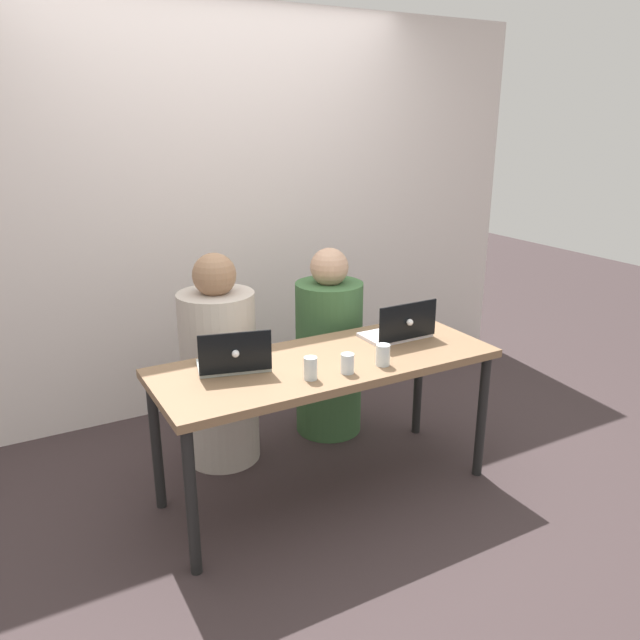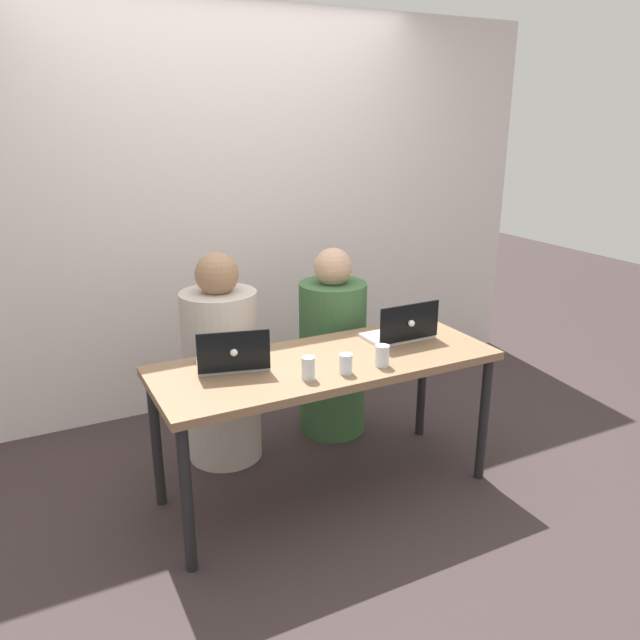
# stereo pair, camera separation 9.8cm
# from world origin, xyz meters

# --- Properties ---
(ground_plane) EXTENTS (12.00, 12.00, 0.00)m
(ground_plane) POSITION_xyz_m (0.00, 0.00, 0.00)
(ground_plane) COLOR #382C2D
(back_wall) EXTENTS (4.50, 0.10, 2.49)m
(back_wall) POSITION_xyz_m (0.00, 1.35, 1.25)
(back_wall) COLOR silver
(back_wall) RESTS_ON ground
(desk) EXTENTS (1.67, 0.64, 0.72)m
(desk) POSITION_xyz_m (0.00, 0.00, 0.65)
(desk) COLOR #836245
(desk) RESTS_ON ground
(person_on_left) EXTENTS (0.50, 0.50, 1.17)m
(person_on_left) POSITION_xyz_m (-0.34, 0.57, 0.52)
(person_on_left) COLOR #BEB2A6
(person_on_left) RESTS_ON ground
(person_on_right) EXTENTS (0.43, 0.43, 1.13)m
(person_on_right) POSITION_xyz_m (0.34, 0.57, 0.50)
(person_on_right) COLOR #3A6237
(person_on_right) RESTS_ON ground
(laptop_back_right) EXTENTS (0.35, 0.25, 0.21)m
(laptop_back_right) POSITION_xyz_m (0.48, 0.07, 0.77)
(laptop_back_right) COLOR silver
(laptop_back_right) RESTS_ON desk
(laptop_back_left) EXTENTS (0.37, 0.29, 0.21)m
(laptop_back_left) POSITION_xyz_m (-0.44, 0.09, 0.77)
(laptop_back_left) COLOR #AFB9B3
(laptop_back_left) RESTS_ON desk
(water_glass_center) EXTENTS (0.06, 0.06, 0.09)m
(water_glass_center) POSITION_xyz_m (0.00, -0.19, 0.76)
(water_glass_center) COLOR silver
(water_glass_center) RESTS_ON desk
(water_glass_left) EXTENTS (0.06, 0.06, 0.10)m
(water_glass_left) POSITION_xyz_m (-0.18, -0.17, 0.77)
(water_glass_left) COLOR silver
(water_glass_left) RESTS_ON desk
(water_glass_right) EXTENTS (0.07, 0.07, 0.10)m
(water_glass_right) POSITION_xyz_m (0.19, -0.19, 0.77)
(water_glass_right) COLOR silver
(water_glass_right) RESTS_ON desk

